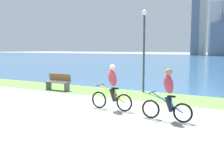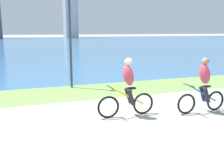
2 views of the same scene
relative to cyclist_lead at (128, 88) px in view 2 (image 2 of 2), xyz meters
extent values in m
plane|color=gray|center=(-0.29, 0.15, -0.84)|extent=(300.00, 300.00, 0.00)
cube|color=#6B9947|center=(-0.29, 3.43, -0.83)|extent=(120.00, 2.62, 0.01)
cube|color=#386693|center=(-0.29, 48.66, -0.83)|extent=(300.00, 87.84, 0.00)
torus|color=black|center=(-0.58, 0.00, -0.52)|extent=(0.64, 0.06, 0.64)
torus|color=black|center=(0.50, 0.00, -0.52)|extent=(0.64, 0.06, 0.64)
cylinder|color=gold|center=(-0.01, 0.00, -0.23)|extent=(1.06, 0.04, 0.61)
cylinder|color=gold|center=(0.12, 0.00, -0.28)|extent=(0.04, 0.04, 0.47)
cube|color=black|center=(0.12, 0.00, -0.02)|extent=(0.24, 0.10, 0.05)
cylinder|color=black|center=(-0.53, 0.00, 0.06)|extent=(0.03, 0.52, 0.03)
ellipsoid|color=#BF3F4C|center=(0.02, 0.00, 0.36)|extent=(0.40, 0.36, 0.65)
sphere|color=beige|center=(0.02, 0.00, 0.74)|extent=(0.22, 0.22, 0.22)
cylinder|color=#26262D|center=(0.07, -0.10, -0.26)|extent=(0.27, 0.11, 0.49)
cylinder|color=#26262D|center=(0.07, 0.10, -0.26)|extent=(0.27, 0.11, 0.49)
torus|color=black|center=(1.71, -0.42, -0.53)|extent=(0.61, 0.06, 0.61)
torus|color=black|center=(2.76, -0.42, -0.53)|extent=(0.61, 0.06, 0.61)
cylinder|color=blue|center=(2.26, -0.42, -0.25)|extent=(1.02, 0.04, 0.60)
cylinder|color=blue|center=(2.39, -0.42, -0.30)|extent=(0.04, 0.04, 0.46)
cube|color=black|center=(2.39, -0.42, -0.05)|extent=(0.24, 0.10, 0.05)
cylinder|color=black|center=(1.76, -0.42, 0.03)|extent=(0.03, 0.52, 0.03)
ellipsoid|color=#BF3F4C|center=(2.29, -0.42, 0.33)|extent=(0.40, 0.36, 0.65)
sphere|color=#A57A59|center=(2.29, -0.42, 0.71)|extent=(0.22, 0.22, 0.22)
cylinder|color=#26262D|center=(2.34, -0.52, -0.29)|extent=(0.27, 0.11, 0.49)
cylinder|color=#26262D|center=(2.34, -0.32, -0.29)|extent=(0.27, 0.11, 0.49)
cylinder|color=#38383D|center=(-0.74, 4.39, 1.13)|extent=(0.10, 0.10, 3.94)
cube|color=#B7B7BC|center=(14.58, 80.24, 8.81)|extent=(3.80, 2.22, 19.29)
camera|label=1|loc=(5.14, -8.61, 1.42)|focal=44.38mm
camera|label=2|loc=(-2.92, -6.73, 1.60)|focal=42.36mm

